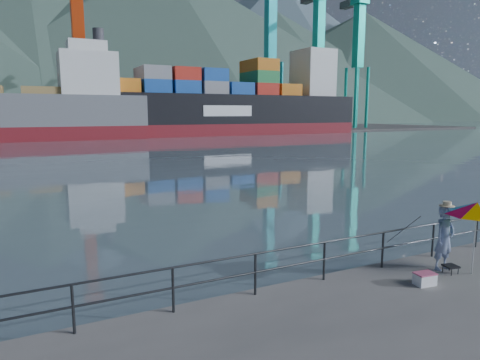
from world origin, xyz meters
name	(u,v)px	position (x,y,z in m)	size (l,w,h in m)	color
harbor_water	(46,127)	(0.00, 130.00, 0.00)	(500.00, 280.00, 0.00)	slate
far_dock	(102,131)	(10.00, 93.00, 0.00)	(200.00, 40.00, 0.40)	#514F4C
guardrail	(291,267)	(0.00, 1.70, 0.52)	(22.00, 0.06, 1.03)	#2D3033
mountains	(122,46)	(38.82, 207.75, 35.55)	(600.00, 332.80, 80.00)	#385147
port_cranes	(204,58)	(31.00, 84.00, 16.00)	(116.00, 28.00, 38.40)	#B53011
container_stacks	(204,118)	(34.48, 93.30, 2.77)	(58.00, 5.40, 7.80)	gray
fisherman	(444,238)	(4.37, 0.85, 0.87)	(0.64, 0.42, 1.75)	#345192
beach_umbrella	(477,209)	(4.77, 0.26, 1.78)	(1.81, 1.81, 1.94)	white
folding_stool	(450,269)	(4.31, 0.54, 0.12)	(0.39, 0.39, 0.22)	black
cooler_bag	(425,279)	(3.04, 0.31, 0.14)	(0.49, 0.32, 0.28)	white
fishing_rod	(401,260)	(3.91, 1.87, 0.00)	(0.02, 0.02, 2.23)	black
container_ship	(225,104)	(30.67, 72.33, 5.83)	(60.38, 10.06, 18.10)	maroon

